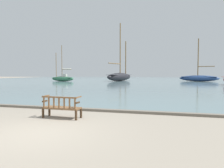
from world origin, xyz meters
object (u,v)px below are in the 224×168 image
at_px(park_bench, 61,107).
at_px(sailboat_distant_harbor, 199,78).
at_px(sailboat_centre_channel, 120,76).
at_px(sailboat_far_port, 63,78).

bearing_deg(park_bench, sailboat_distant_harbor, 73.39).
relative_size(park_bench, sailboat_centre_channel, 0.12).
relative_size(park_bench, sailboat_distant_harbor, 0.18).
xyz_separation_m(park_bench, sailboat_distant_harbor, (11.62, 38.95, 0.35)).
bearing_deg(park_bench, sailboat_far_port, 118.09).
height_order(park_bench, sailboat_distant_harbor, sailboat_distant_harbor).
height_order(sailboat_far_port, sailboat_distant_harbor, sailboat_distant_harbor).
distance_m(sailboat_far_port, sailboat_distant_harbor, 29.63).
distance_m(sailboat_distant_harbor, sailboat_centre_channel, 17.18).
height_order(park_bench, sailboat_far_port, sailboat_far_port).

